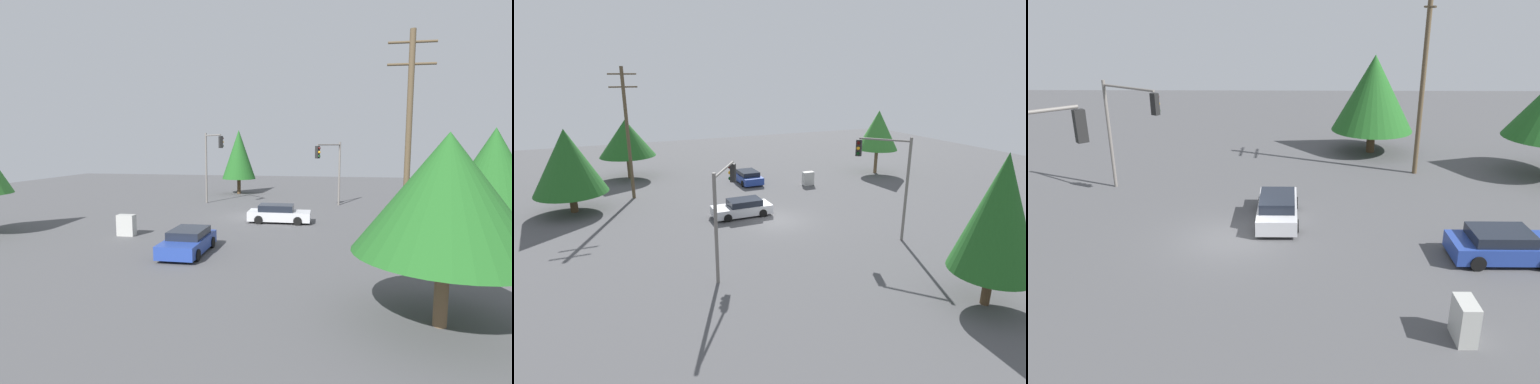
% 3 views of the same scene
% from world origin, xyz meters
% --- Properties ---
extents(ground_plane, '(80.00, 80.00, 0.00)m').
position_xyz_m(ground_plane, '(0.00, 0.00, 0.00)').
color(ground_plane, '#4C4C4F').
extents(sedan_blue, '(2.04, 4.20, 1.25)m').
position_xyz_m(sedan_blue, '(1.74, 10.91, 0.61)').
color(sedan_blue, '#233D93').
rests_on(sedan_blue, ground_plane).
extents(sedan_silver, '(4.43, 1.92, 1.29)m').
position_xyz_m(sedan_silver, '(-1.94, 2.01, 0.63)').
color(sedan_silver, silver).
rests_on(sedan_silver, ground_plane).
extents(traffic_signal_main, '(2.26, 3.41, 5.81)m').
position_xyz_m(traffic_signal_main, '(-5.67, -5.72, 4.00)').
color(traffic_signal_main, slate).
rests_on(traffic_signal_main, ground_plane).
extents(traffic_signal_cross, '(2.40, 2.67, 6.66)m').
position_xyz_m(traffic_signal_cross, '(5.14, -5.52, 4.51)').
color(traffic_signal_cross, slate).
rests_on(traffic_signal_cross, ground_plane).
extents(utility_pole_tall, '(2.20, 0.28, 10.93)m').
position_xyz_m(utility_pole_tall, '(-9.06, 10.00, 5.76)').
color(utility_pole_tall, brown).
rests_on(utility_pole_tall, ground_plane).
extents(electrical_cabinet, '(1.06, 0.57, 1.30)m').
position_xyz_m(electrical_cabinet, '(6.81, 7.76, 0.65)').
color(electrical_cabinet, '#B2B2AD').
rests_on(electrical_cabinet, ground_plane).
extents(tree_far, '(3.77, 3.77, 7.19)m').
position_xyz_m(tree_far, '(4.40, -13.90, 4.44)').
color(tree_far, '#4C3823').
rests_on(tree_far, ground_plane).
extents(tree_behind, '(5.39, 5.39, 6.46)m').
position_xyz_m(tree_behind, '(-13.67, 8.04, 3.99)').
color(tree_behind, '#4C3823').
rests_on(tree_behind, ground_plane).
extents(tree_left, '(5.52, 5.52, 5.98)m').
position_xyz_m(tree_left, '(-8.75, 17.59, 4.12)').
color(tree_left, brown).
rests_on(tree_left, ground_plane).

